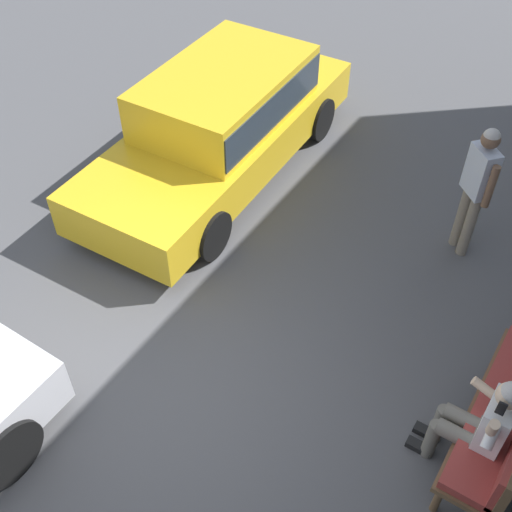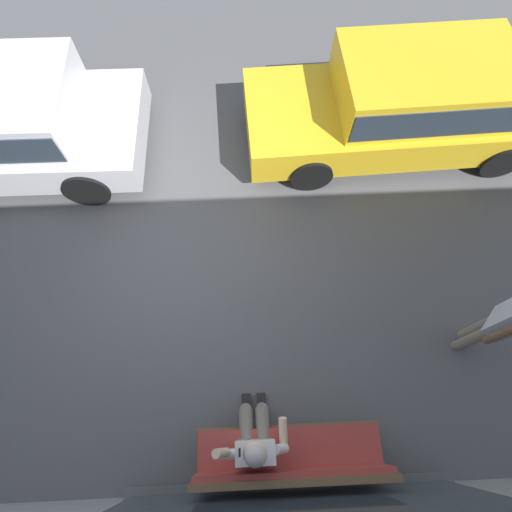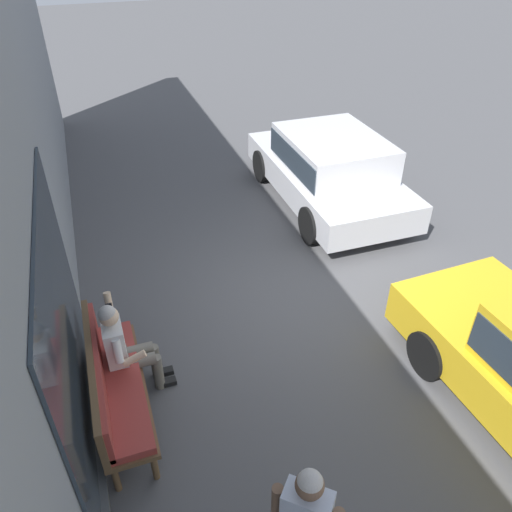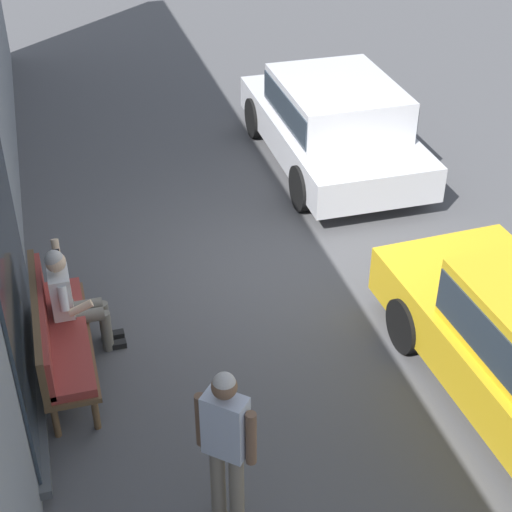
% 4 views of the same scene
% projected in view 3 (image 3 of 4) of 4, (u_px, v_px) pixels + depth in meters
% --- Properties ---
extents(ground_plane, '(60.00, 60.00, 0.00)m').
position_uv_depth(ground_plane, '(300.00, 294.00, 7.67)').
color(ground_plane, '#4C4C4F').
extents(building_facade, '(18.00, 0.51, 5.53)m').
position_uv_depth(building_facade, '(12.00, 158.00, 5.16)').
color(building_facade, gray).
rests_on(building_facade, ground_plane).
extents(bench, '(1.99, 0.55, 1.01)m').
position_uv_depth(bench, '(110.00, 382.00, 5.51)').
color(bench, brown).
rests_on(bench, ground_plane).
extents(person_on_phone, '(0.73, 0.74, 1.34)m').
position_uv_depth(person_on_phone, '(125.00, 347.00, 5.77)').
color(person_on_phone, '#6B665B').
rests_on(person_on_phone, ground_plane).
extents(parked_car_mid, '(4.13, 2.02, 1.42)m').
position_uv_depth(parked_car_mid, '(330.00, 167.00, 9.58)').
color(parked_car_mid, silver).
rests_on(parked_car_mid, ground_plane).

